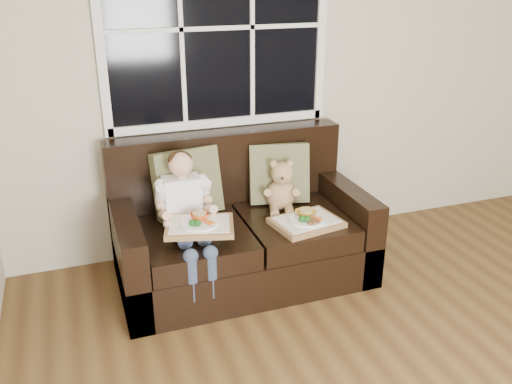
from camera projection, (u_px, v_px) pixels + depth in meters
name	position (u px, v px, depth m)	size (l,w,h in m)	color
window_back	(217.00, 28.00, 3.67)	(1.62, 0.04, 1.37)	black
loveseat	(240.00, 234.00, 3.78)	(1.70, 0.92, 0.96)	black
pillow_left	(187.00, 183.00, 3.67)	(0.49, 0.29, 0.47)	#676B42
pillow_right	(279.00, 173.00, 3.89)	(0.46, 0.28, 0.44)	#676B42
child	(186.00, 206.00, 3.44)	(0.35, 0.58, 0.79)	white
teddy_bear	(282.00, 189.00, 3.78)	(0.26, 0.31, 0.38)	tan
tray_left	(200.00, 225.00, 3.31)	(0.48, 0.41, 0.09)	#996F45
tray_right	(306.00, 221.00, 3.58)	(0.48, 0.40, 0.10)	#996F45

